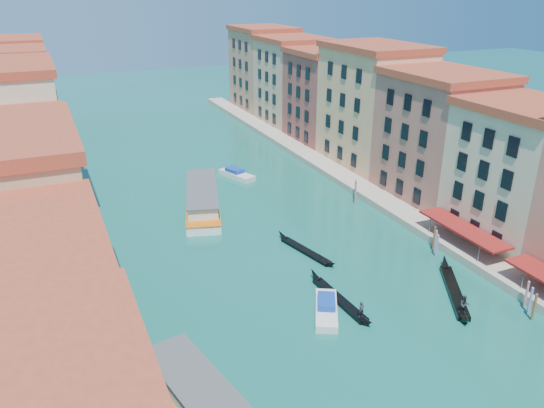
{
  "coord_description": "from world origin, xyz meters",
  "views": [
    {
      "loc": [
        -21.71,
        -4.3,
        30.09
      ],
      "look_at": [
        2.04,
        50.05,
        5.32
      ],
      "focal_mm": 35.0,
      "sensor_mm": 36.0,
      "label": 1
    }
  ],
  "objects_px": {
    "vaporetto_far": "(202,198)",
    "gondola_fore": "(339,298)",
    "vaporetto_near": "(207,408)",
    "gondola_right": "(455,291)"
  },
  "relations": [
    {
      "from": "vaporetto_far",
      "to": "gondola_fore",
      "type": "distance_m",
      "value": 30.36
    },
    {
      "from": "vaporetto_near",
      "to": "gondola_fore",
      "type": "distance_m",
      "value": 19.81
    },
    {
      "from": "vaporetto_near",
      "to": "vaporetto_far",
      "type": "height_order",
      "value": "vaporetto_far"
    },
    {
      "from": "gondola_fore",
      "to": "gondola_right",
      "type": "height_order",
      "value": "gondola_right"
    },
    {
      "from": "vaporetto_far",
      "to": "gondola_fore",
      "type": "bearing_deg",
      "value": -63.92
    },
    {
      "from": "vaporetto_far",
      "to": "vaporetto_near",
      "type": "bearing_deg",
      "value": -90.59
    },
    {
      "from": "vaporetto_near",
      "to": "vaporetto_far",
      "type": "xyz_separation_m",
      "value": [
        11.54,
        39.84,
        0.14
      ]
    },
    {
      "from": "vaporetto_near",
      "to": "gondola_right",
      "type": "height_order",
      "value": "vaporetto_near"
    },
    {
      "from": "vaporetto_near",
      "to": "gondola_fore",
      "type": "relative_size",
      "value": 1.59
    },
    {
      "from": "vaporetto_far",
      "to": "gondola_fore",
      "type": "xyz_separation_m",
      "value": [
        5.54,
        -29.83,
        -0.95
      ]
    }
  ]
}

